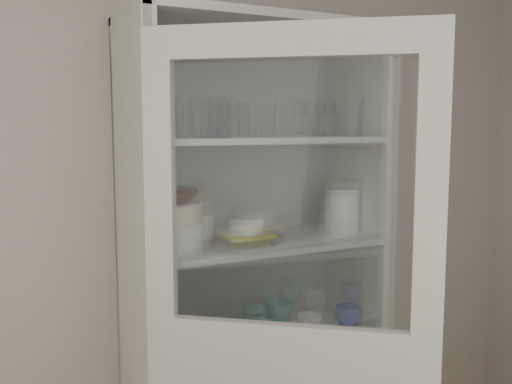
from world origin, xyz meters
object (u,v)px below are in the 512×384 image
glass_platter (246,238)px  mug_white (309,327)px  measuring_cups (190,352)px  goblet_2 (301,116)px  goblet_3 (328,116)px  plate_stack_front (170,236)px  yellow_trivet (246,235)px  white_canister (169,339)px  mug_teal (280,314)px  goblet_1 (219,115)px  cream_bowl (169,213)px  plate_stack_back (186,226)px  mug_blue (348,315)px  grey_bowl_stack (342,209)px  teal_jar (254,323)px  terracotta_bowl (169,196)px  white_ramekin (246,225)px  goblet_0 (142,114)px  pantry_cabinet (249,314)px

glass_platter → mug_white: (0.23, -0.10, -0.36)m
glass_platter → measuring_cups: (-0.26, -0.05, -0.39)m
goblet_2 → goblet_3: (0.16, 0.03, 0.00)m
plate_stack_front → yellow_trivet: (0.32, 0.03, -0.03)m
goblet_3 → white_canister: size_ratio=1.48×
mug_teal → measuring_cups: bearing=-169.3°
goblet_1 → measuring_cups: 0.91m
cream_bowl → mug_white: bearing=-7.8°
plate_stack_back → mug_blue: size_ratio=2.02×
goblet_1 → goblet_3: 0.51m
grey_bowl_stack → teal_jar: size_ratio=1.56×
goblet_1 → yellow_trivet: 0.48m
glass_platter → teal_jar: bearing=18.3°
goblet_3 → plate_stack_front: size_ratio=0.71×
plate_stack_back → terracotta_bowl: bearing=-125.8°
goblet_2 → plate_stack_front: goblet_2 is taller
mug_white → glass_platter: bearing=161.3°
plate_stack_back → white_ramekin: (0.19, -0.14, 0.01)m
goblet_3 → yellow_trivet: size_ratio=0.95×
goblet_0 → grey_bowl_stack: (0.82, -0.12, -0.40)m
goblet_0 → goblet_1: 0.31m
yellow_trivet → mug_white: yellow_trivet is taller
mug_white → mug_blue: bearing=18.4°
goblet_1 → white_ramekin: bearing=-67.6°
goblet_1 → cream_bowl: (-0.26, -0.16, -0.35)m
goblet_3 → plate_stack_back: bearing=178.2°
measuring_cups → white_ramekin: bearing=11.5°
yellow_trivet → mug_blue: bearing=-5.8°
yellow_trivet → mug_teal: yellow_trivet is taller
terracotta_bowl → yellow_trivet: 0.36m
goblet_2 → teal_jar: goblet_2 is taller
pantry_cabinet → grey_bowl_stack: pantry_cabinet is taller
goblet_1 → goblet_2: goblet_2 is taller
white_ramekin → mug_blue: size_ratio=1.31×
goblet_1 → mug_teal: bearing=-12.0°
teal_jar → measuring_cups: bearing=-167.5°
measuring_cups → goblet_3: bearing=13.9°
grey_bowl_stack → measuring_cups: bearing=-175.2°
plate_stack_back → teal_jar: 0.47m
goblet_0 → grey_bowl_stack: goblet_0 is taller
glass_platter → plate_stack_back: bearing=143.2°
cream_bowl → measuring_cups: size_ratio=2.44×
goblet_0 → teal_jar: size_ratio=1.50×
plate_stack_back → measuring_cups: plate_stack_back is taller
goblet_0 → mug_blue: (0.82, -0.18, -0.84)m
mug_teal → goblet_0: bearing=169.4°
cream_bowl → measuring_cups: cream_bowl is taller
goblet_1 → white_canister: (-0.26, -0.12, -0.83)m
cream_bowl → mug_blue: size_ratio=2.07×
plate_stack_front → glass_platter: 0.32m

